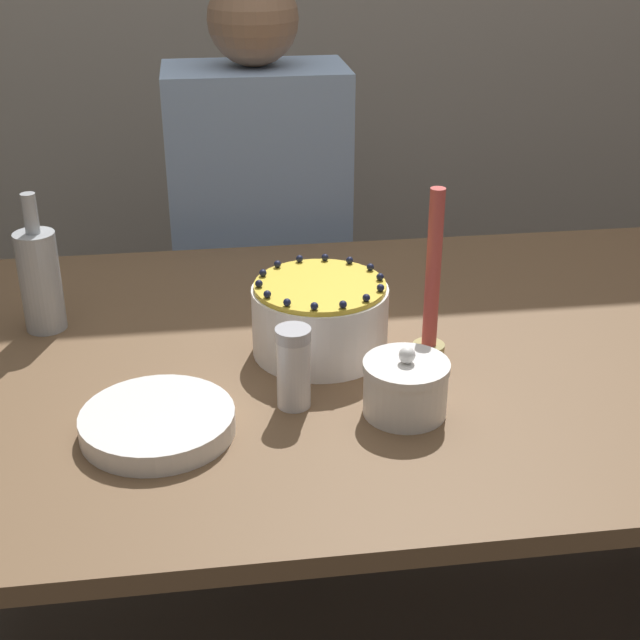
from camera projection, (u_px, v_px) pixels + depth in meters
name	position (u px, v px, depth m)	size (l,w,h in m)	color
dining_table	(372.00, 398.00, 1.50)	(1.67, 0.98, 0.72)	brown
cake	(320.00, 318.00, 1.43)	(0.22, 0.22, 0.13)	white
sugar_bowl	(405.00, 387.00, 1.27)	(0.12, 0.12, 0.11)	white
sugar_shaker	(294.00, 367.00, 1.28)	(0.05, 0.05, 0.12)	white
plate_stack	(158.00, 423.00, 1.23)	(0.22, 0.22, 0.03)	white
candle	(432.00, 290.00, 1.40)	(0.05, 0.05, 0.28)	tan
bottle	(40.00, 279.00, 1.49)	(0.07, 0.07, 0.24)	#B2B7BC
person_man_blue_shirt	(261.00, 285.00, 2.14)	(0.40, 0.34, 1.25)	#2D2D38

